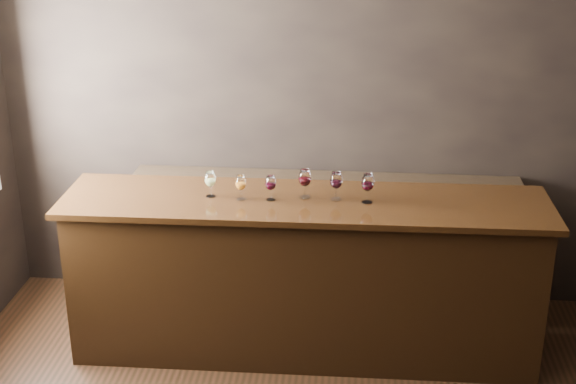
# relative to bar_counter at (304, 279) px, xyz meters

# --- Properties ---
(room_shell) EXTENTS (5.02, 4.52, 2.81)m
(room_shell) POSITION_rel_bar_counter_xyz_m (-0.08, -1.28, 1.26)
(room_shell) COLOR black
(room_shell) RESTS_ON ground
(bar_counter) EXTENTS (3.13, 0.72, 1.09)m
(bar_counter) POSITION_rel_bar_counter_xyz_m (0.00, 0.00, 0.00)
(bar_counter) COLOR black
(bar_counter) RESTS_ON ground
(bar_top) EXTENTS (3.23, 0.79, 0.04)m
(bar_top) POSITION_rel_bar_counter_xyz_m (0.00, 0.00, 0.57)
(bar_top) COLOR black
(bar_top) RESTS_ON bar_counter
(back_bar_shelf) EXTENTS (2.87, 0.40, 1.03)m
(back_bar_shelf) POSITION_rel_bar_counter_xyz_m (0.10, 0.63, -0.03)
(back_bar_shelf) COLOR black
(back_bar_shelf) RESTS_ON ground
(glass_white) EXTENTS (0.07, 0.07, 0.18)m
(glass_white) POSITION_rel_bar_counter_xyz_m (-0.63, 0.00, 0.71)
(glass_white) COLOR white
(glass_white) RESTS_ON bar_top
(glass_amber) EXTENTS (0.07, 0.07, 0.17)m
(glass_amber) POSITION_rel_bar_counter_xyz_m (-0.42, -0.03, 0.70)
(glass_amber) COLOR white
(glass_amber) RESTS_ON bar_top
(glass_red_a) EXTENTS (0.07, 0.07, 0.17)m
(glass_red_a) POSITION_rel_bar_counter_xyz_m (-0.22, -0.02, 0.70)
(glass_red_a) COLOR white
(glass_red_a) RESTS_ON bar_top
(glass_red_b) EXTENTS (0.08, 0.08, 0.20)m
(glass_red_b) POSITION_rel_bar_counter_xyz_m (-0.00, 0.04, 0.72)
(glass_red_b) COLOR white
(glass_red_b) RESTS_ON bar_top
(glass_red_c) EXTENTS (0.08, 0.08, 0.19)m
(glass_red_c) POSITION_rel_bar_counter_xyz_m (0.20, 0.02, 0.72)
(glass_red_c) COLOR white
(glass_red_c) RESTS_ON bar_top
(glass_red_d) EXTENTS (0.08, 0.08, 0.20)m
(glass_red_d) POSITION_rel_bar_counter_xyz_m (0.41, -0.01, 0.72)
(glass_red_d) COLOR white
(glass_red_d) RESTS_ON bar_top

